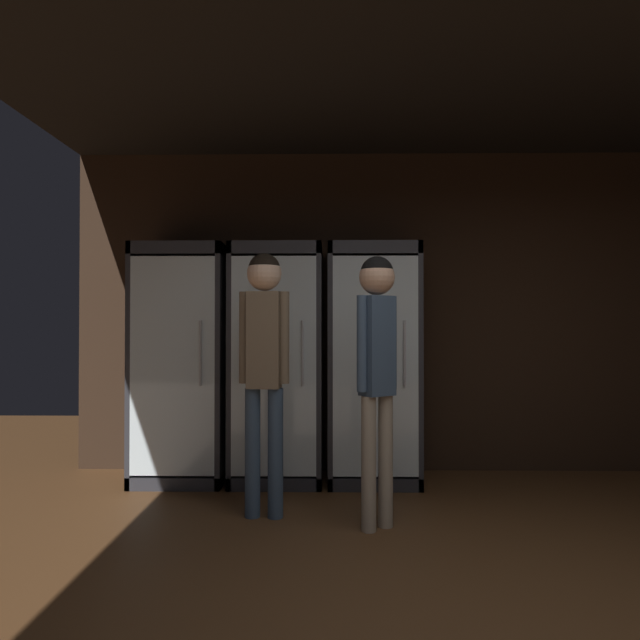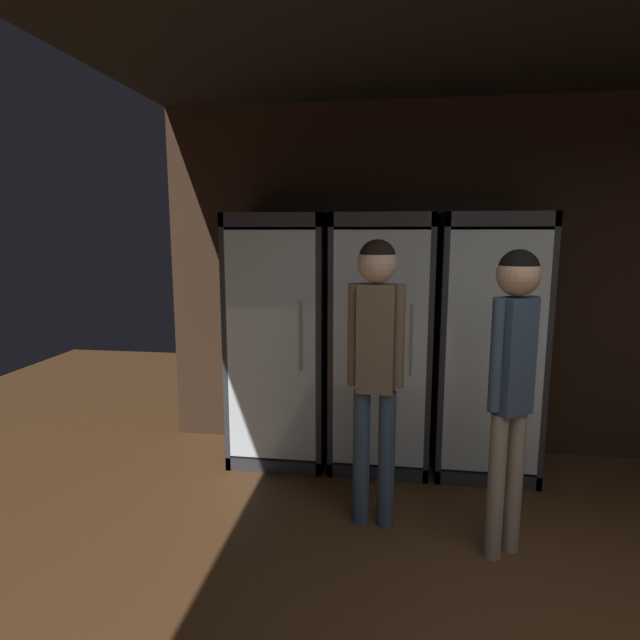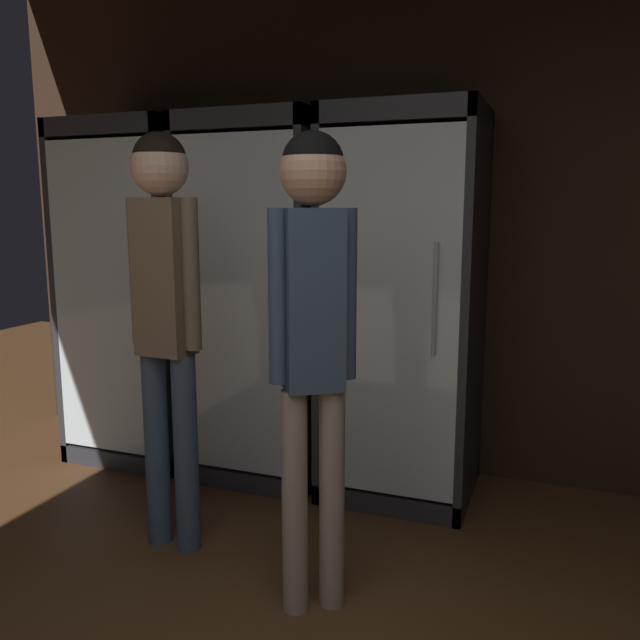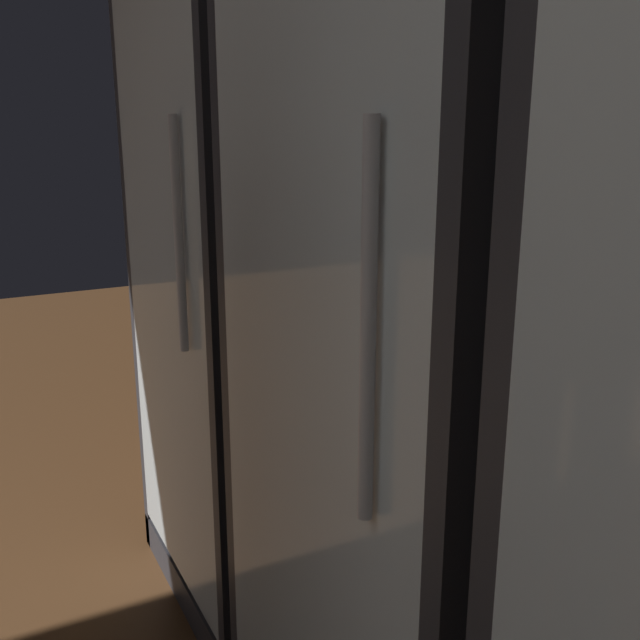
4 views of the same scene
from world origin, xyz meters
The scene contains 6 objects.
wall_back centered at (0.00, 3.03, 1.40)m, with size 6.00×0.06×2.80m, color black.
cooler_far_left centered at (-1.98, 2.70, 0.94)m, with size 0.73×0.68×1.93m.
cooler_left centered at (-1.20, 2.70, 0.94)m, with size 0.73×0.68×1.93m.
cooler_center centered at (-0.42, 2.70, 0.94)m, with size 0.73×0.68×1.93m.
shopper_near centered at (-0.47, 1.55, 1.12)m, with size 0.26×0.23×1.70m.
shopper_far centered at (-1.21, 1.76, 1.12)m, with size 0.34×0.23×1.75m.
Camera 3 is at (0.32, -0.49, 1.45)m, focal length 36.48 mm.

